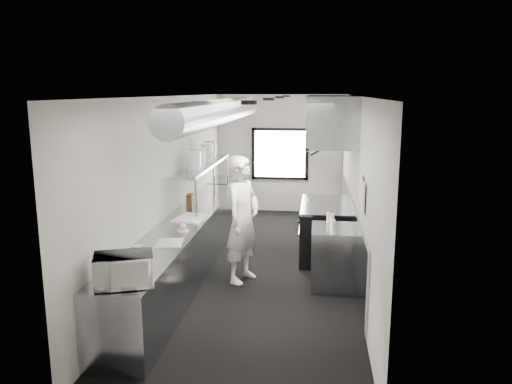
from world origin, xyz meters
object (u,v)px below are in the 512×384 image
(small_plate, at_px, (183,230))
(squeeze_bottle_d, at_px, (332,219))
(bottle_station, at_px, (333,257))
(squeeze_bottle_e, at_px, (328,217))
(deli_tub_b, at_px, (138,250))
(range, at_px, (324,230))
(cutting_board, at_px, (192,218))
(plate_stack_c, at_px, (207,153))
(squeeze_bottle_a, at_px, (333,227))
(plate_stack_b, at_px, (198,157))
(prep_counter, at_px, (186,247))
(exhaust_hood, at_px, (331,120))
(squeeze_bottle_b, at_px, (332,224))
(plate_stack_d, at_px, (210,149))
(plate_stack_a, at_px, (194,161))
(squeeze_bottle_c, at_px, (332,223))
(far_work_table, at_px, (227,198))
(deli_tub_a, at_px, (125,260))
(line_cook, at_px, (243,219))
(pass_shelf, at_px, (203,166))
(knife_block, at_px, (190,201))
(microwave, at_px, (124,270))

(small_plate, bearing_deg, squeeze_bottle_d, 16.11)
(bottle_station, relative_size, squeeze_bottle_e, 5.54)
(deli_tub_b, bearing_deg, range, 51.02)
(range, distance_m, cutting_board, 2.42)
(plate_stack_c, height_order, squeeze_bottle_a, plate_stack_c)
(bottle_station, relative_size, plate_stack_b, 2.67)
(range, bearing_deg, prep_counter, -151.26)
(prep_counter, xyz_separation_m, squeeze_bottle_a, (2.28, -0.50, 0.55))
(prep_counter, distance_m, cutting_board, 0.48)
(range, bearing_deg, small_plate, -138.30)
(exhaust_hood, relative_size, range, 1.38)
(squeeze_bottle_b, bearing_deg, plate_stack_d, 131.62)
(small_plate, bearing_deg, squeeze_bottle_b, 7.76)
(plate_stack_a, distance_m, plate_stack_d, 1.44)
(bottle_station, xyz_separation_m, cutting_board, (-2.22, 0.29, 0.46))
(cutting_board, bearing_deg, squeeze_bottle_c, -8.07)
(far_work_table, bearing_deg, cutting_board, -88.71)
(far_work_table, relative_size, deli_tub_a, 8.99)
(plate_stack_a, xyz_separation_m, plate_stack_c, (0.02, 0.98, 0.02))
(deli_tub_a, bearing_deg, bottle_station, 37.40)
(deli_tub_a, relative_size, squeeze_bottle_b, 0.73)
(range, bearing_deg, line_cook, -133.43)
(pass_shelf, bearing_deg, plate_stack_c, 89.65)
(pass_shelf, bearing_deg, line_cook, -59.21)
(exhaust_hood, distance_m, pass_shelf, 2.46)
(plate_stack_d, height_order, squeeze_bottle_d, plate_stack_d)
(bottle_station, height_order, deli_tub_b, deli_tub_b)
(knife_block, distance_m, squeeze_bottle_e, 2.48)
(microwave, relative_size, plate_stack_b, 1.64)
(bottle_station, distance_m, squeeze_bottle_b, 0.56)
(small_plate, bearing_deg, plate_stack_c, 94.03)
(deli_tub_b, height_order, knife_block, knife_block)
(small_plate, height_order, squeeze_bottle_b, squeeze_bottle_b)
(deli_tub_a, distance_m, squeeze_bottle_c, 3.07)
(far_work_table, xyz_separation_m, squeeze_bottle_c, (2.27, -3.92, 0.53))
(deli_tub_a, xyz_separation_m, plate_stack_d, (0.10, 4.37, 0.80))
(line_cook, xyz_separation_m, small_plate, (-0.80, -0.50, -0.06))
(deli_tub_b, distance_m, squeeze_bottle_c, 2.83)
(squeeze_bottle_d, bearing_deg, exhaust_hood, 91.48)
(range, xyz_separation_m, squeeze_bottle_b, (0.07, -1.54, 0.52))
(range, xyz_separation_m, plate_stack_d, (-2.26, 1.08, 1.28))
(far_work_table, height_order, plate_stack_a, plate_stack_a)
(small_plate, bearing_deg, squeeze_bottle_e, 19.46)
(far_work_table, relative_size, squeeze_bottle_d, 7.06)
(plate_stack_d, xyz_separation_m, squeeze_bottle_e, (2.29, -2.17, -0.76))
(knife_block, height_order, plate_stack_d, plate_stack_d)
(deli_tub_a, bearing_deg, plate_stack_a, 87.82)
(range, height_order, knife_block, knife_block)
(plate_stack_b, bearing_deg, cutting_board, -83.16)
(plate_stack_c, relative_size, squeeze_bottle_b, 1.82)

